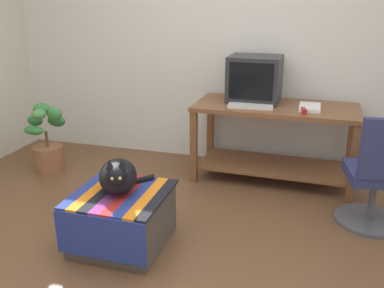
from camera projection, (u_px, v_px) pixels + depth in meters
name	position (u px, v px, depth m)	size (l,w,h in m)	color
ground_plane	(162.00, 264.00, 2.78)	(14.00, 14.00, 0.00)	brown
back_wall	(230.00, 35.00, 4.21)	(8.00, 0.10, 2.60)	silver
desk	(274.00, 129.00, 3.92)	(1.48, 0.70, 0.73)	brown
tv_monitor	(255.00, 79.00, 3.94)	(0.49, 0.42, 0.42)	#28282B
keyboard	(250.00, 106.00, 3.77)	(0.40, 0.15, 0.02)	beige
book	(310.00, 107.00, 3.71)	(0.18, 0.28, 0.03)	white
ottoman_with_blanket	(122.00, 218.00, 2.96)	(0.63, 0.65, 0.39)	#4C4238
cat	(118.00, 176.00, 2.87)	(0.38, 0.49, 0.29)	black
potted_plant	(47.00, 144.00, 4.21)	(0.43, 0.37, 0.68)	brown
office_chair	(378.00, 180.00, 3.12)	(0.52, 0.52, 0.89)	#4C4C51
stapler	(304.00, 111.00, 3.58)	(0.04, 0.11, 0.04)	#A31E1E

